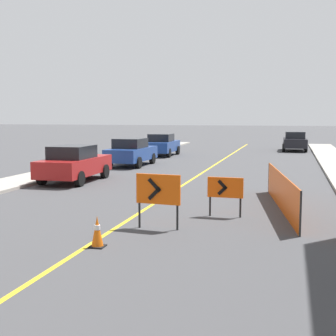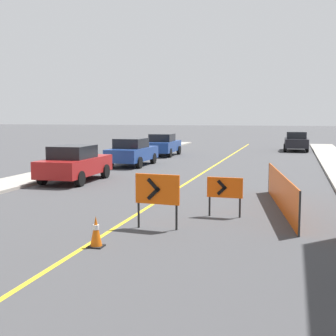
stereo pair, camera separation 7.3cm
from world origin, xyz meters
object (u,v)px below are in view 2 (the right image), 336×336
Objects in this scene: arrow_barricade_secondary at (225,189)px; parked_car_curb_far at (163,145)px; traffic_cone_third at (96,232)px; parked_car_curb_near at (75,163)px; parked_car_opposite_side at (296,141)px; parked_car_curb_mid at (132,152)px; arrow_barricade_primary at (157,191)px.

parked_car_curb_far reaches higher than arrow_barricade_secondary.
parked_car_curb_near reaches higher than traffic_cone_third.
parked_car_curb_mid is at bearing -124.53° from parked_car_opposite_side.
parked_car_curb_near is (-5.93, 7.38, -0.18)m from arrow_barricade_primary.
arrow_barricade_primary is (0.83, 1.95, 0.63)m from traffic_cone_third.
traffic_cone_third is 16.93m from parked_car_curb_mid.
arrow_barricade_primary is 28.75m from parked_car_opposite_side.
arrow_barricade_secondary is 0.26× the size of parked_car_curb_near.
arrow_barricade_primary is 0.33× the size of parked_car_curb_near.
parked_car_curb_far is (0.12, 13.90, 0.00)m from parked_car_curb_near.
traffic_cone_third is 4.47m from arrow_barricade_secondary.
arrow_barricade_secondary is 20.72m from parked_car_curb_far.
arrow_barricade_primary reaches higher than arrow_barricade_secondary.
traffic_cone_third is 30.79m from parked_car_opposite_side.
traffic_cone_third is at bearing -99.81° from parked_car_opposite_side.
parked_car_curb_mid is at bearing 106.66° from traffic_cone_third.
arrow_barricade_primary is 0.32× the size of parked_car_opposite_side.
parked_car_curb_mid is at bearing 117.21° from arrow_barricade_primary.
parked_car_curb_far is at bearing 110.74° from arrow_barricade_primary.
parked_car_curb_mid and parked_car_opposite_side have the same top height.
parked_car_curb_near is (-5.10, 9.33, 0.46)m from traffic_cone_third.
parked_car_curb_far is at bearing -143.85° from parked_car_opposite_side.
arrow_barricade_primary is at bearing -67.02° from parked_car_curb_mid.
parked_car_curb_near is at bearing -115.76° from parked_car_opposite_side.
arrow_barricade_secondary is 26.74m from parked_car_opposite_side.
arrow_barricade_primary is 22.06m from parked_car_curb_far.
parked_car_curb_near and parked_car_curb_mid have the same top height.
traffic_cone_third is at bearing -107.65° from arrow_barricade_primary.
arrow_barricade_primary is 9.47m from parked_car_curb_near.
parked_car_curb_mid is at bearing -90.61° from parked_car_curb_far.
arrow_barricade_secondary reaches higher than traffic_cone_third.
arrow_barricade_secondary is (2.28, 3.82, 0.45)m from traffic_cone_third.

